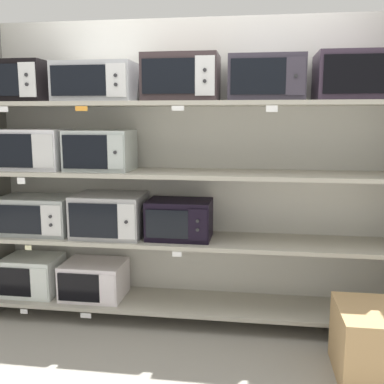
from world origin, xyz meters
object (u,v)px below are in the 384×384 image
object	(u,v)px
microwave_8	(97,82)
microwave_9	(181,78)
microwave_1	(94,279)
microwave_4	(180,219)
microwave_10	(266,79)
microwave_11	(359,77)
microwave_2	(38,215)
microwave_3	(110,215)
shipping_carton	(380,344)
microwave_7	(22,82)
microwave_6	(100,150)
microwave_0	(33,275)
microwave_5	(32,149)

from	to	relation	value
microwave_8	microwave_9	bearing A→B (deg)	0.01
microwave_1	microwave_4	bearing A→B (deg)	0.02
microwave_10	microwave_11	world-z (taller)	microwave_11
microwave_2	microwave_4	bearing A→B (deg)	0.01
microwave_3	microwave_11	xyz separation A→B (m)	(1.75, 0.00, 1.00)
microwave_1	microwave_10	size ratio (longest dim) A/B	0.93
microwave_10	shipping_carton	distance (m)	1.83
microwave_3	microwave_4	world-z (taller)	microwave_3
microwave_7	shipping_carton	world-z (taller)	microwave_7
microwave_8	microwave_6	bearing A→B (deg)	-1.44
microwave_0	microwave_6	xyz separation A→B (m)	(0.60, -0.00, 1.00)
microwave_3	microwave_6	xyz separation A→B (m)	(-0.06, -0.00, 0.49)
microwave_8	shipping_carton	xyz separation A→B (m)	(1.90, -0.60, -1.57)
microwave_2	microwave_10	bearing A→B (deg)	-0.00
microwave_2	microwave_4	xyz separation A→B (m)	(1.12, 0.00, 0.00)
microwave_3	microwave_7	size ratio (longest dim) A/B	1.18
microwave_5	microwave_6	xyz separation A→B (m)	(0.54, -0.00, -0.00)
microwave_4	microwave_3	bearing A→B (deg)	-179.97
microwave_4	shipping_carton	xyz separation A→B (m)	(1.30, -0.60, -0.57)
microwave_6	shipping_carton	distance (m)	2.26
microwave_5	microwave_0	bearing A→B (deg)	179.76
microwave_7	microwave_10	distance (m)	1.79
microwave_4	microwave_5	distance (m)	1.25
microwave_8	microwave_3	bearing A→B (deg)	-0.14
microwave_8	microwave_5	bearing A→B (deg)	-179.98
microwave_3	shipping_carton	world-z (taller)	microwave_3
microwave_6	microwave_9	distance (m)	0.80
microwave_11	microwave_4	bearing A→B (deg)	179.99
microwave_0	microwave_2	world-z (taller)	microwave_2
microwave_6	microwave_11	bearing A→B (deg)	0.01
microwave_2	microwave_9	world-z (taller)	microwave_9
microwave_0	microwave_11	size ratio (longest dim) A/B	0.75
microwave_5	microwave_11	distance (m)	2.41
microwave_3	microwave_1	bearing A→B (deg)	179.97
microwave_6	microwave_2	bearing A→B (deg)	179.97
microwave_0	microwave_9	bearing A→B (deg)	0.00
microwave_1	microwave_8	distance (m)	1.50
microwave_8	microwave_9	distance (m)	0.62
microwave_1	microwave_4	world-z (taller)	microwave_4
microwave_7	shipping_carton	distance (m)	3.00
microwave_8	microwave_9	size ratio (longest dim) A/B	1.09
microwave_7	shipping_carton	xyz separation A→B (m)	(2.48, -0.60, -1.58)
microwave_1	microwave_2	world-z (taller)	microwave_2
microwave_4	microwave_11	world-z (taller)	microwave_11
microwave_11	microwave_6	bearing A→B (deg)	-179.99
microwave_0	microwave_5	distance (m)	1.00
microwave_5	microwave_8	world-z (taller)	microwave_8
microwave_5	microwave_6	bearing A→B (deg)	-0.01
microwave_5	microwave_10	distance (m)	1.81
microwave_0	microwave_1	size ratio (longest dim) A/B	0.90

